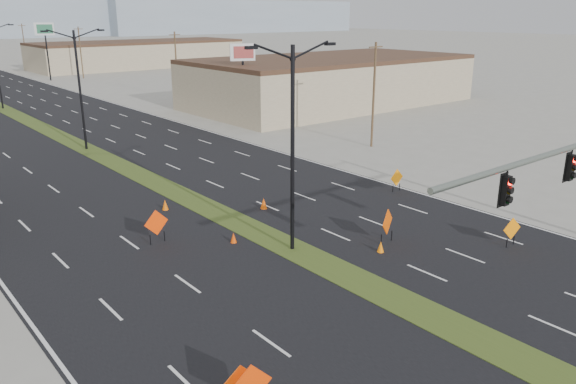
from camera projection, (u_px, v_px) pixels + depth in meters
ground at (514, 357)px, 19.41m from camera, size 600.00×600.00×0.00m
building_se_near at (331, 83)px, 72.23m from camera, size 36.00×18.00×5.50m
building_se_far at (139, 55)px, 122.55m from camera, size 44.00×16.00×5.00m
mesa_east at (227, 17)px, 338.84m from camera, size 160.00×50.00×18.00m
streetlight_0 at (293, 144)px, 26.58m from camera, size 5.15×0.24×10.02m
streetlight_1 at (80, 87)px, 47.19m from camera, size 5.15×0.24×10.02m
utility_pole_0 at (374, 94)px, 48.46m from camera, size 1.60×0.20×9.00m
utility_pole_1 at (176, 65)px, 74.22m from camera, size 1.60×0.20×9.00m
utility_pole_2 at (81, 52)px, 99.97m from camera, size 1.60×0.20×9.00m
utility_pole_3 at (24, 44)px, 125.73m from camera, size 1.60×0.20×9.00m
construction_sign_0 at (241, 383)px, 16.68m from camera, size 1.08×0.36×1.48m
construction_sign_2 at (156, 224)px, 28.66m from camera, size 1.37×0.13×1.82m
construction_sign_3 at (387, 223)px, 28.72m from camera, size 1.30×0.54×1.84m
construction_sign_4 at (512, 230)px, 28.33m from camera, size 1.14×0.30×1.54m
construction_sign_5 at (397, 178)px, 37.11m from camera, size 1.15×0.07×1.53m
cone_0 at (234, 238)px, 28.95m from camera, size 0.43×0.43×0.56m
cone_1 at (381, 247)px, 27.79m from camera, size 0.42×0.42×0.58m
cone_2 at (264, 204)px, 33.95m from camera, size 0.43×0.43×0.68m
cone_3 at (165, 205)px, 33.76m from camera, size 0.40×0.40×0.65m
pole_sign_east_near at (243, 59)px, 59.85m from camera, size 2.59×1.44×8.23m
pole_sign_east_far at (45, 33)px, 96.00m from camera, size 3.04×1.64×9.75m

